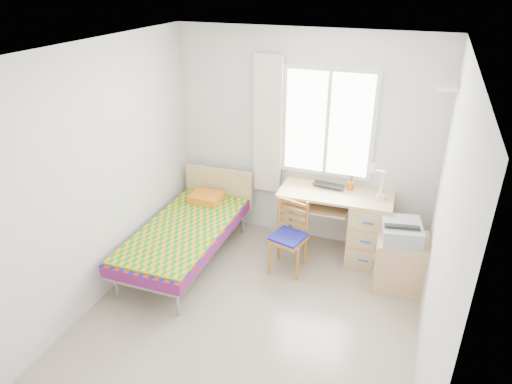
# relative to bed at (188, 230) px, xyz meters

# --- Properties ---
(floor) EXTENTS (3.50, 3.50, 0.00)m
(floor) POSITION_rel_bed_xyz_m (1.06, -0.70, -0.41)
(floor) COLOR #BCAD93
(floor) RESTS_ON ground
(ceiling) EXTENTS (3.50, 3.50, 0.00)m
(ceiling) POSITION_rel_bed_xyz_m (1.06, -0.70, 2.19)
(ceiling) COLOR white
(ceiling) RESTS_ON wall_back
(wall_back) EXTENTS (3.20, 0.00, 3.20)m
(wall_back) POSITION_rel_bed_xyz_m (1.06, 1.05, 0.89)
(wall_back) COLOR silver
(wall_back) RESTS_ON ground
(wall_left) EXTENTS (0.00, 3.50, 3.50)m
(wall_left) POSITION_rel_bed_xyz_m (-0.54, -0.70, 0.89)
(wall_left) COLOR silver
(wall_left) RESTS_ON ground
(wall_right) EXTENTS (0.00, 3.50, 3.50)m
(wall_right) POSITION_rel_bed_xyz_m (2.66, -0.70, 0.89)
(wall_right) COLOR silver
(wall_right) RESTS_ON ground
(window) EXTENTS (1.10, 0.04, 1.30)m
(window) POSITION_rel_bed_xyz_m (1.36, 1.02, 1.14)
(window) COLOR white
(window) RESTS_ON wall_back
(curtain) EXTENTS (0.35, 0.05, 1.70)m
(curtain) POSITION_rel_bed_xyz_m (0.64, 0.98, 1.04)
(curtain) COLOR white
(curtain) RESTS_ON wall_back
(floating_shelf) EXTENTS (0.20, 0.32, 0.03)m
(floating_shelf) POSITION_rel_bed_xyz_m (2.55, 0.70, 1.74)
(floating_shelf) COLOR white
(floating_shelf) RESTS_ON wall_right
(bed) EXTENTS (0.93, 1.96, 0.84)m
(bed) POSITION_rel_bed_xyz_m (0.00, 0.00, 0.00)
(bed) COLOR #93979B
(bed) RESTS_ON floor
(desk) EXTENTS (1.33, 0.65, 0.82)m
(desk) POSITION_rel_bed_xyz_m (1.92, 0.76, 0.03)
(desk) COLOR tan
(desk) RESTS_ON floor
(chair) EXTENTS (0.44, 0.44, 0.84)m
(chair) POSITION_rel_bed_xyz_m (1.17, 0.26, 0.07)
(chair) COLOR #A0631F
(chair) RESTS_ON floor
(cabinet) EXTENTS (0.59, 0.54, 0.59)m
(cabinet) POSITION_rel_bed_xyz_m (2.39, 0.37, -0.11)
(cabinet) COLOR tan
(cabinet) RESTS_ON floor
(printer) EXTENTS (0.47, 0.52, 0.20)m
(printer) POSITION_rel_bed_xyz_m (2.35, 0.35, 0.28)
(printer) COLOR #9D9EA5
(printer) RESTS_ON cabinet
(laptop) EXTENTS (0.40, 0.28, 0.03)m
(laptop) POSITION_rel_bed_xyz_m (1.44, 0.82, 0.43)
(laptop) COLOR black
(laptop) RESTS_ON desk
(pen_cup) EXTENTS (0.09, 0.09, 0.10)m
(pen_cup) POSITION_rel_bed_xyz_m (1.70, 0.90, 0.46)
(pen_cup) COLOR orange
(pen_cup) RESTS_ON desk
(task_lamp) EXTENTS (0.25, 0.34, 0.47)m
(task_lamp) POSITION_rel_bed_xyz_m (2.00, 0.67, 0.71)
(task_lamp) COLOR white
(task_lamp) RESTS_ON desk
(book) EXTENTS (0.27, 0.31, 0.02)m
(book) POSITION_rel_bed_xyz_m (1.37, 0.76, 0.18)
(book) COLOR gray
(book) RESTS_ON desk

